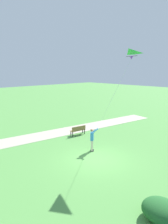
{
  "coord_description": "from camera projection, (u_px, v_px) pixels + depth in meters",
  "views": [
    {
      "loc": [
        -8.65,
        9.47,
        6.11
      ],
      "look_at": [
        0.62,
        0.56,
        3.35
      ],
      "focal_mm": 31.9,
      "sensor_mm": 36.0,
      "label": 1
    }
  ],
  "objects": [
    {
      "name": "person_kite_flyer",
      "position": [
        92.0,
        138.0,
        15.04
      ],
      "size": [
        0.61,
        0.57,
        1.83
      ],
      "color": "#232328",
      "rests_on": "ground"
    },
    {
      "name": "park_bench_near_walkway",
      "position": [
        78.0,
        130.0,
        18.87
      ],
      "size": [
        0.68,
        1.55,
        0.88
      ],
      "color": "olive",
      "rests_on": "ground"
    },
    {
      "name": "ground_plane",
      "position": [
        96.0,
        159.0,
        13.8
      ],
      "size": [
        120.0,
        120.0,
        0.0
      ],
      "primitive_type": "plane",
      "color": "#569947"
    },
    {
      "name": "flying_kite",
      "position": [
        129.0,
        55.0,
        13.33
      ],
      "size": [
        2.36,
        1.59,
        5.61
      ],
      "color": "green"
    },
    {
      "name": "lakeside_shrub",
      "position": [
        161.0,
        211.0,
        8.17
      ],
      "size": [
        1.62,
        1.5,
        0.86
      ],
      "primitive_type": "ellipsoid",
      "color": "#236028",
      "rests_on": "ground"
    },
    {
      "name": "walkway_path",
      "position": [
        20.0,
        140.0,
        17.54
      ],
      "size": [
        7.51,
        31.97,
        0.02
      ],
      "primitive_type": "cube",
      "rotation": [
        0.0,
        0.0,
        -0.16
      ],
      "color": "#B7AD99",
      "rests_on": "ground"
    }
  ]
}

